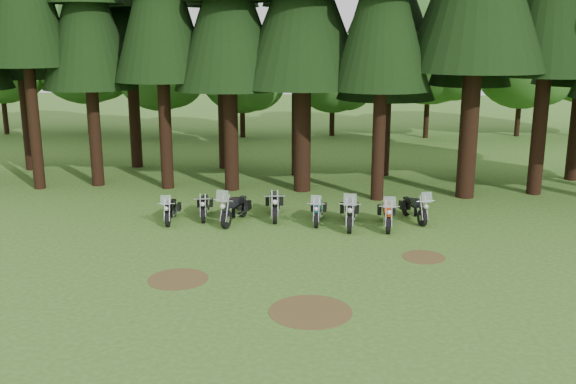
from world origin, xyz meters
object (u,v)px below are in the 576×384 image
Objects in this scene: motorcycle_5 at (350,213)px; motorcycle_6 at (387,215)px; motorcycle_1 at (204,207)px; motorcycle_3 at (275,205)px; motorcycle_2 at (235,210)px; motorcycle_0 at (171,211)px; motorcycle_4 at (318,211)px; motorcycle_7 at (414,209)px.

motorcycle_5 is 1.07× the size of motorcycle_6.
motorcycle_6 is (1.41, -0.01, -0.03)m from motorcycle_5.
motorcycle_1 is 2.77m from motorcycle_3.
motorcycle_0 is at bearing -165.09° from motorcycle_2.
motorcycle_1 is at bearing 24.16° from motorcycle_0.
motorcycle_0 is 8.28m from motorcycle_6.
motorcycle_0 is 0.98× the size of motorcycle_4.
motorcycle_2 is at bearing -32.87° from motorcycle_1.
motorcycle_5 reaches higher than motorcycle_7.
motorcycle_4 is at bearing -24.34° from motorcycle_3.
motorcycle_2 reaches higher than motorcycle_1.
motorcycle_4 is (5.66, 0.31, 0.01)m from motorcycle_0.
motorcycle_1 is at bearing 168.82° from motorcycle_2.
motorcycle_4 is at bearing 17.71° from motorcycle_2.
motorcycle_7 is at bearing -0.03° from motorcycle_0.
motorcycle_0 is 2.48m from motorcycle_2.
motorcycle_4 reaches higher than motorcycle_3.
motorcycle_5 is (2.93, -1.02, 0.02)m from motorcycle_3.
motorcycle_2 reaches higher than motorcycle_7.
motorcycle_7 is (8.21, 0.16, 0.03)m from motorcycle_1.
motorcycle_7 reaches higher than motorcycle_3.
motorcycle_4 is (4.48, -0.35, 0.01)m from motorcycle_1.
motorcycle_3 is 3.10m from motorcycle_5.
motorcycle_0 reaches higher than motorcycle_1.
motorcycle_1 is 0.96× the size of motorcycle_7.
motorcycle_1 is 0.91× the size of motorcycle_6.
motorcycle_6 is at bearing -6.08° from motorcycle_0.
motorcycle_5 is (4.39, -0.21, 0.01)m from motorcycle_2.
motorcycle_1 is 0.86× the size of motorcycle_2.
motorcycle_6 is at bearing -156.18° from motorcycle_7.
motorcycle_1 is 0.87× the size of motorcycle_3.
motorcycle_3 is at bearing 7.45° from motorcycle_0.
motorcycle_1 is at bearing 174.78° from motorcycle_6.
motorcycle_5 is 2.70m from motorcycle_7.
motorcycle_3 is (3.94, 0.87, 0.07)m from motorcycle_0.
motorcycle_2 reaches higher than motorcycle_3.
motorcycle_0 is 5.67m from motorcycle_4.
motorcycle_5 is at bearing -25.38° from motorcycle_3.
motorcycle_2 is 1.67m from motorcycle_3.
motorcycle_7 is at bearing 42.34° from motorcycle_6.
motorcycle_1 is at bearing 177.90° from motorcycle_4.
motorcycle_0 is at bearing -179.75° from motorcycle_6.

